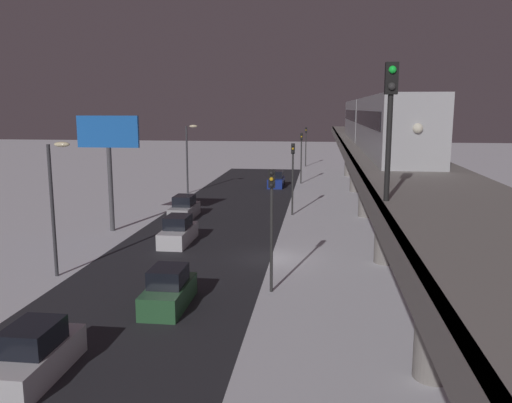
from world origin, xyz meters
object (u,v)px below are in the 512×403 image
rail_signal (390,108)px  commercial_billboard (108,143)px  sedan_silver (184,209)px  sedan_blue (276,180)px  sedan_white_2 (34,356)px  sedan_green (169,291)px  subway_train (375,121)px  traffic_light_distant (306,141)px  traffic_light_near (272,213)px  traffic_light_far (301,151)px  traffic_light_mid (293,168)px  sedan_white (178,232)px

rail_signal → commercial_billboard: size_ratio=0.45×
rail_signal → sedan_silver: rail_signal is taller
sedan_blue → commercial_billboard: size_ratio=0.48×
sedan_blue → sedan_white_2: (4.60, 46.97, 0.01)m
sedan_white_2 → rail_signal: bearing=177.3°
sedan_blue → sedan_green: bearing=-92.6°
subway_train → sedan_silver: subway_train is taller
rail_signal → traffic_light_distant: 71.26m
subway_train → sedan_blue: subway_train is taller
traffic_light_distant → commercial_billboard: size_ratio=0.72×
subway_train → rail_signal: size_ratio=9.22×
traffic_light_near → sedan_white_2: bearing=52.6°
rail_signal → traffic_light_distant: rail_signal is taller
traffic_light_near → traffic_light_far: same height
traffic_light_near → traffic_light_mid: bearing=-90.0°
commercial_billboard → sedan_silver: bearing=-128.3°
sedan_white → commercial_billboard: bearing=-26.8°
traffic_light_distant → traffic_light_far: bearing=90.0°
sedan_white_2 → commercial_billboard: commercial_billboard is taller
sedan_green → rail_signal: bearing=-40.2°
rail_signal → sedan_white_2: rail_signal is taller
rail_signal → sedan_white: (11.87, -19.60, -8.65)m
traffic_light_distant → traffic_light_near: bearing=90.0°
traffic_light_near → sedan_blue: bearing=-85.5°
sedan_blue → sedan_white_2: 47.19m
rail_signal → traffic_light_near: bearing=-67.1°
traffic_light_near → traffic_light_distant: bearing=-90.0°
sedan_white → traffic_light_near: traffic_light_near is taller
sedan_silver → sedan_green: bearing=102.6°
rail_signal → commercial_billboard: (18.00, -22.69, -2.62)m
traffic_light_mid → commercial_billboard: bearing=30.0°
traffic_light_far → traffic_light_distant: (0.00, -20.19, 0.00)m
sedan_blue → sedan_silver: bearing=-108.3°
sedan_blue → traffic_light_far: 5.52m
sedan_green → traffic_light_far: (-4.70, -43.07, 3.40)m
traffic_light_mid → sedan_white: bearing=55.6°
sedan_white → sedan_white_2: 19.04m
commercial_billboard → rail_signal: bearing=128.4°
sedan_blue → sedan_green: (1.80, 39.85, 0.01)m
sedan_white_2 → sedan_silver: size_ratio=0.96×
sedan_white_2 → traffic_light_distant: size_ratio=0.70×
traffic_light_distant → rail_signal: bearing=93.5°
sedan_blue → traffic_light_distant: traffic_light_distant is taller
rail_signal → sedan_blue: (7.27, -47.52, -8.67)m
sedan_white → sedan_green: (-2.80, 11.93, -0.00)m
sedan_white_2 → traffic_light_near: size_ratio=0.70×
traffic_light_far → sedan_blue: bearing=48.0°
traffic_light_near → rail_signal: bearing=112.9°
sedan_silver → traffic_light_distant: bearing=-102.3°
commercial_billboard → sedan_white: bearing=153.2°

